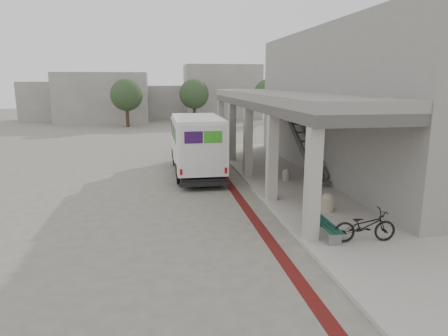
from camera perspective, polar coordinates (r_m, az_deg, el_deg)
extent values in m
plane|color=#686159|center=(14.56, -0.74, -5.84)|extent=(120.00, 120.00, 0.00)
cube|color=#551211|center=(16.61, 1.61, -3.53)|extent=(0.35, 40.00, 0.01)
cube|color=gray|center=(15.63, 13.95, -4.70)|extent=(4.40, 28.00, 0.12)
cube|color=gray|center=(20.52, 18.12, 8.81)|extent=(4.30, 17.00, 7.00)
cube|color=#4D4A48|center=(19.08, 7.96, 9.07)|extent=(3.40, 16.90, 0.35)
cube|color=gray|center=(19.07, 7.99, 10.12)|extent=(3.40, 16.90, 0.35)
cube|color=gray|center=(48.07, -16.87, 9.63)|extent=(10.00, 6.00, 5.50)
cube|color=gray|center=(51.75, -8.47, 9.34)|extent=(8.00, 6.00, 4.00)
cube|color=gray|center=(50.35, -0.33, 10.81)|extent=(9.00, 6.00, 6.50)
cube|color=gray|center=(52.10, -23.07, 8.80)|extent=(7.00, 5.00, 4.50)
cylinder|color=#38281C|center=(41.91, -13.63, 7.37)|extent=(0.36, 0.36, 2.40)
sphere|color=#273B22|center=(41.79, -13.77, 10.10)|extent=(3.20, 3.20, 3.20)
cylinder|color=#38281C|center=(43.99, -4.25, 7.90)|extent=(0.36, 0.36, 2.40)
sphere|color=#273B22|center=(43.89, -4.29, 10.50)|extent=(3.20, 3.20, 3.20)
cylinder|color=#38281C|center=(44.49, 6.29, 7.91)|extent=(0.36, 0.36, 2.40)
sphere|color=#273B22|center=(44.38, 6.35, 10.48)|extent=(3.20, 3.20, 3.20)
cube|color=black|center=(19.86, -3.96, 0.13)|extent=(1.89, 6.27, 0.27)
cube|color=white|center=(18.82, -3.78, 3.75)|extent=(2.16, 4.66, 2.33)
cube|color=white|center=(21.89, -4.60, 4.58)|extent=(2.15, 1.71, 2.06)
cube|color=white|center=(22.93, -4.77, 3.00)|extent=(1.97, 0.54, 0.72)
cube|color=black|center=(22.54, -4.78, 6.06)|extent=(1.97, 0.44, 0.94)
cube|color=black|center=(16.75, -2.87, -2.31)|extent=(2.06, 0.23, 0.16)
cube|color=#2F104A|center=(19.31, -7.19, 5.11)|extent=(0.02, 1.25, 0.67)
cube|color=#329420|center=(17.98, -7.00, 4.59)|extent=(0.02, 1.25, 0.67)
cube|color=#2F104A|center=(16.39, -4.37, 4.37)|extent=(0.76, 0.03, 0.49)
cube|color=#329420|center=(16.48, -1.57, 4.45)|extent=(0.76, 0.03, 0.49)
cylinder|color=black|center=(22.07, -6.99, 1.41)|extent=(0.25, 0.81, 0.81)
cylinder|color=black|center=(22.22, -2.14, 1.57)|extent=(0.25, 0.81, 0.81)
cylinder|color=black|center=(18.04, -6.37, -1.02)|extent=(0.25, 0.81, 0.81)
cylinder|color=black|center=(18.23, -0.46, -0.80)|extent=(0.25, 0.81, 0.81)
cube|color=slate|center=(11.50, 15.58, -9.76)|extent=(0.36, 0.08, 0.36)
cube|color=slate|center=(12.72, 12.97, -7.47)|extent=(0.36, 0.08, 0.36)
cube|color=#133B2E|center=(11.99, 13.67, -7.73)|extent=(0.13, 1.70, 0.04)
cube|color=#133B2E|center=(12.04, 14.25, -7.67)|extent=(0.13, 1.70, 0.04)
cube|color=#133B2E|center=(12.09, 14.84, -7.62)|extent=(0.13, 1.70, 0.04)
cylinder|color=gray|center=(14.34, 14.55, -5.11)|extent=(0.43, 0.43, 0.43)
sphere|color=gray|center=(14.28, 14.59, -4.28)|extent=(0.43, 0.43, 0.43)
cylinder|color=gray|center=(18.39, 8.86, -1.18)|extent=(0.35, 0.35, 0.35)
sphere|color=gray|center=(18.35, 8.88, -0.64)|extent=(0.35, 0.35, 0.35)
cube|color=gray|center=(18.41, 13.40, -0.45)|extent=(0.42, 0.56, 0.91)
imported|color=black|center=(11.91, 19.48, -7.79)|extent=(1.81, 0.74, 0.93)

